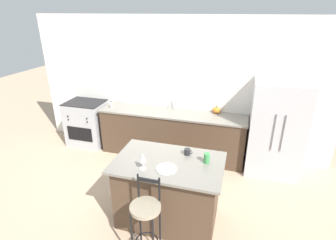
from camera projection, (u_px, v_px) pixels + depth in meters
The scene contains 14 objects.
ground_plane at pixel (167, 163), 5.13m from camera, with size 18.00×18.00×0.00m, color tan.
wall_back at pixel (176, 87), 5.20m from camera, with size 6.00×0.07×2.70m.
back_counter at pixel (172, 134), 5.27m from camera, with size 2.88×0.66×0.93m.
sink_faucet at pixel (175, 102), 5.21m from camera, with size 0.02×0.13×0.22m.
kitchen_island at pixel (168, 191), 3.60m from camera, with size 1.43×0.92×0.94m.
refrigerator at pixel (276, 129), 4.58m from camera, with size 0.90×0.74×1.70m.
oven_range at pixel (87, 123), 5.73m from camera, with size 0.80×0.65×0.97m.
bar_stool_near at pixel (146, 216), 2.99m from camera, with size 0.35×0.35×1.07m.
dinner_plate at pixel (166, 169), 3.25m from camera, with size 0.27×0.27×0.02m.
wine_glass at pixel (143, 158), 3.20m from camera, with size 0.08×0.08×0.22m.
coffee_mug at pixel (188, 152), 3.56m from camera, with size 0.11×0.08×0.09m.
tumbler_cup at pixel (207, 158), 3.37m from camera, with size 0.08×0.08×0.13m.
pumpkin_decoration at pixel (216, 110), 5.02m from camera, with size 0.15×0.15×0.14m.
soap_bottle at pixel (111, 105), 5.31m from camera, with size 0.04×0.04×0.14m.
Camera 1 is at (1.23, -4.22, 2.78)m, focal length 28.00 mm.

